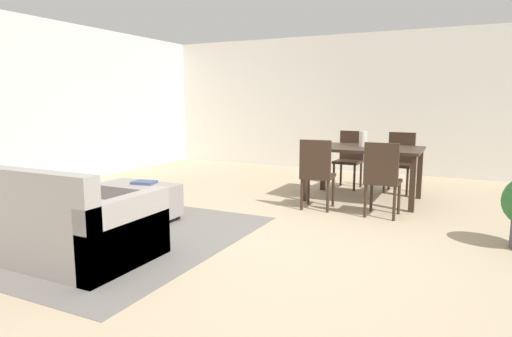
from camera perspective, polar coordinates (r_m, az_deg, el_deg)
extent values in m
plane|color=tan|center=(4.33, 1.39, -10.07)|extent=(10.80, 10.80, 0.00)
cube|color=silver|center=(8.89, 15.13, 8.19)|extent=(9.00, 0.12, 2.70)
cube|color=silver|center=(7.51, -29.97, 7.26)|extent=(0.12, 11.00, 2.70)
cube|color=slate|center=(5.03, -20.22, -7.88)|extent=(3.00, 2.80, 0.01)
cube|color=gray|center=(4.65, -26.42, -7.00)|extent=(2.30, 0.98, 0.42)
cube|color=gray|center=(3.84, -16.53, -8.09)|extent=(0.14, 0.98, 0.62)
cube|color=silver|center=(4.13, -24.33, -2.88)|extent=(0.41, 0.13, 0.41)
cube|color=gray|center=(5.35, -15.13, -3.96)|extent=(0.94, 0.50, 0.37)
cylinder|color=#332319|center=(5.82, -16.87, -5.20)|extent=(0.05, 0.05, 0.06)
cylinder|color=#332319|center=(5.30, -10.14, -6.33)|extent=(0.05, 0.05, 0.06)
cylinder|color=#332319|center=(5.54, -19.71, -6.04)|extent=(0.05, 0.05, 0.06)
cylinder|color=#332319|center=(4.99, -12.90, -7.37)|extent=(0.05, 0.05, 0.06)
cube|color=#332319|center=(6.34, 13.93, 2.57)|extent=(1.56, 0.98, 0.04)
cube|color=#332319|center=(6.98, 8.78, 0.14)|extent=(0.07, 0.07, 0.72)
cube|color=#332319|center=(6.71, 20.62, -0.69)|extent=(0.07, 0.07, 0.72)
cube|color=#332319|center=(6.18, 6.40, -0.95)|extent=(0.07, 0.07, 0.72)
cube|color=#332319|center=(5.86, 19.79, -1.95)|extent=(0.07, 0.07, 0.72)
cube|color=#332319|center=(5.75, 8.12, -1.00)|extent=(0.43, 0.43, 0.04)
cube|color=#332319|center=(5.54, 7.75, 1.30)|extent=(0.40, 0.07, 0.47)
cylinder|color=#332319|center=(5.99, 6.87, -2.76)|extent=(0.04, 0.04, 0.41)
cylinder|color=#332319|center=(5.92, 10.06, -2.98)|extent=(0.04, 0.04, 0.41)
cylinder|color=#332319|center=(5.67, 6.00, -3.41)|extent=(0.04, 0.04, 0.41)
cylinder|color=#332319|center=(5.59, 9.36, -3.66)|extent=(0.04, 0.04, 0.41)
cube|color=#332319|center=(5.54, 16.30, -1.65)|extent=(0.41, 0.41, 0.04)
cube|color=#332319|center=(5.32, 16.06, 0.73)|extent=(0.40, 0.05, 0.47)
cylinder|color=#332319|center=(5.78, 14.86, -3.44)|extent=(0.04, 0.04, 0.41)
cylinder|color=#332319|center=(5.72, 18.19, -3.71)|extent=(0.04, 0.04, 0.41)
cylinder|color=#332319|center=(5.45, 14.11, -4.14)|extent=(0.04, 0.04, 0.41)
cylinder|color=#332319|center=(5.39, 17.64, -4.43)|extent=(0.04, 0.04, 0.41)
cube|color=#332319|center=(7.18, 11.92, 0.85)|extent=(0.43, 0.43, 0.04)
cube|color=#332319|center=(7.32, 12.44, 3.00)|extent=(0.40, 0.07, 0.47)
cylinder|color=#332319|center=(7.00, 12.74, -1.24)|extent=(0.04, 0.04, 0.41)
cylinder|color=#332319|center=(7.11, 10.13, -1.01)|extent=(0.04, 0.04, 0.41)
cylinder|color=#332319|center=(7.32, 13.55, -0.83)|extent=(0.04, 0.04, 0.41)
cylinder|color=#332319|center=(7.43, 11.05, -0.62)|extent=(0.04, 0.04, 0.41)
cube|color=#332319|center=(7.04, 18.15, 0.44)|extent=(0.42, 0.42, 0.04)
cube|color=#332319|center=(7.18, 18.53, 2.64)|extent=(0.40, 0.06, 0.47)
cylinder|color=#332319|center=(6.88, 19.17, -1.70)|extent=(0.04, 0.04, 0.41)
cylinder|color=#332319|center=(6.94, 16.41, -1.47)|extent=(0.04, 0.04, 0.41)
cylinder|color=#332319|center=(7.21, 19.66, -1.26)|extent=(0.04, 0.04, 0.41)
cylinder|color=#332319|center=(7.27, 17.02, -1.05)|extent=(0.04, 0.04, 0.41)
cylinder|color=silver|center=(6.37, 13.82, 3.77)|extent=(0.11, 0.11, 0.22)
cube|color=#3F4C72|center=(5.31, -14.42, -1.78)|extent=(0.29, 0.25, 0.03)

